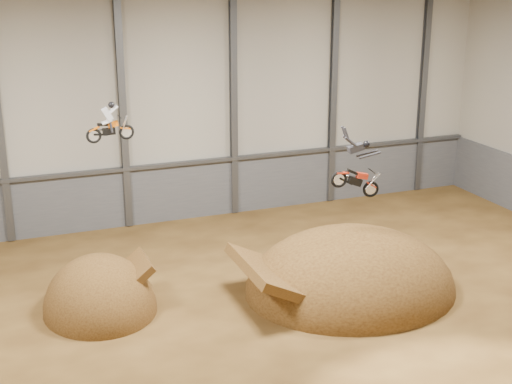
{
  "coord_description": "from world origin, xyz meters",
  "views": [
    {
      "loc": [
        -10.69,
        -25.1,
        14.75
      ],
      "look_at": [
        0.59,
        4.0,
        4.86
      ],
      "focal_mm": 50.0,
      "sensor_mm": 36.0,
      "label": 1
    }
  ],
  "objects_px": {
    "takeoff_ramp": "(101,310)",
    "fmx_rider_b": "(353,163)",
    "landing_ramp": "(350,290)",
    "fmx_rider_a": "(110,120)"
  },
  "relations": [
    {
      "from": "takeoff_ramp",
      "to": "landing_ramp",
      "type": "xyz_separation_m",
      "value": [
        11.49,
        -2.21,
        0.0
      ]
    },
    {
      "from": "takeoff_ramp",
      "to": "fmx_rider_a",
      "type": "xyz_separation_m",
      "value": [
        1.07,
        0.74,
        8.47
      ]
    },
    {
      "from": "landing_ramp",
      "to": "fmx_rider_a",
      "type": "distance_m",
      "value": 13.75
    },
    {
      "from": "takeoff_ramp",
      "to": "landing_ramp",
      "type": "height_order",
      "value": "landing_ramp"
    },
    {
      "from": "takeoff_ramp",
      "to": "fmx_rider_b",
      "type": "relative_size",
      "value": 1.83
    },
    {
      "from": "landing_ramp",
      "to": "fmx_rider_a",
      "type": "xyz_separation_m",
      "value": [
        -10.42,
        2.95,
        8.47
      ]
    },
    {
      "from": "fmx_rider_b",
      "to": "landing_ramp",
      "type": "bearing_deg",
      "value": 25.09
    },
    {
      "from": "landing_ramp",
      "to": "fmx_rider_b",
      "type": "relative_size",
      "value": 3.21
    },
    {
      "from": "landing_ramp",
      "to": "fmx_rider_b",
      "type": "distance_m",
      "value": 6.31
    },
    {
      "from": "takeoff_ramp",
      "to": "fmx_rider_b",
      "type": "bearing_deg",
      "value": -11.23
    }
  ]
}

